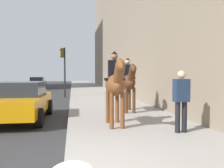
{
  "coord_description": "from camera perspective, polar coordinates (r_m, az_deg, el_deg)",
  "views": [
    {
      "loc": [
        -3.63,
        -0.16,
        1.7
      ],
      "look_at": [
        4.0,
        -1.46,
        1.4
      ],
      "focal_mm": 37.54,
      "sensor_mm": 36.0,
      "label": 1
    }
  ],
  "objects": [
    {
      "name": "pedestrian_greeting",
      "position": [
        6.68,
        16.51,
        -3.06
      ],
      "size": [
        0.27,
        0.41,
        1.7
      ],
      "rotation": [
        0.0,
        0.0,
        0.03
      ],
      "color": "black",
      "rests_on": "sidewalk_slab"
    },
    {
      "name": "mounted_horse_near",
      "position": [
        7.18,
        0.75,
        0.02
      ],
      "size": [
        2.15,
        0.61,
        2.33
      ],
      "rotation": [
        0.0,
        0.0,
        3.12
      ],
      "color": "brown",
      "rests_on": "sidewalk_slab"
    },
    {
      "name": "traffic_light_near_curb",
      "position": [
        18.02,
        -11.73,
        4.79
      ],
      "size": [
        0.2,
        0.44,
        3.75
      ],
      "color": "black",
      "rests_on": "ground"
    },
    {
      "name": "car_mid_lane",
      "position": [
        9.38,
        -21.71,
        -3.75
      ],
      "size": [
        4.16,
        2.19,
        1.44
      ],
      "rotation": [
        0.0,
        0.0,
        3.11
      ],
      "color": "orange",
      "rests_on": "ground"
    },
    {
      "name": "mounted_horse_far",
      "position": [
        10.01,
        4.0,
        0.61
      ],
      "size": [
        2.15,
        0.62,
        2.32
      ],
      "rotation": [
        0.0,
        0.0,
        3.11
      ],
      "color": "#4C2B16",
      "rests_on": "sidewalk_slab"
    },
    {
      "name": "car_near_lane",
      "position": [
        30.31,
        -17.7,
        0.3
      ],
      "size": [
        4.27,
        1.96,
        1.44
      ],
      "rotation": [
        0.0,
        0.0,
        0.02
      ],
      "color": "navy",
      "rests_on": "ground"
    }
  ]
}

